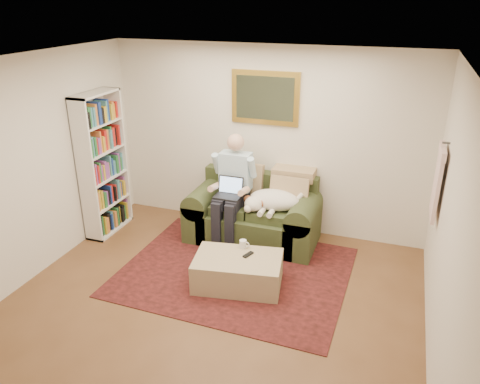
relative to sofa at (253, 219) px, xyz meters
The scene contains 12 objects.
room_shell 1.94m from the sofa, 89.08° to the right, with size 4.51×5.00×2.61m.
rug 0.94m from the sofa, 86.70° to the right, with size 2.72×2.17×0.01m, color black.
sofa is the anchor object (origin of this frame).
seated_man 0.54m from the sofa, 148.55° to the right, with size 0.58×0.83×1.49m, color #8CBED8, non-canonical shape.
laptop 0.59m from the sofa, 138.98° to the right, with size 0.34×0.27×0.25m.
sleeping_dog 0.50m from the sofa, 15.74° to the right, with size 0.73×0.46×0.27m, color white, non-canonical shape.
ottoman 1.17m from the sofa, 80.92° to the right, with size 1.01×0.64×0.37m, color tan.
coffee_mug 0.92m from the sofa, 79.97° to the right, with size 0.08×0.08×0.10m, color white.
tv_remote 1.09m from the sofa, 75.29° to the right, with size 0.05×0.15×0.02m, color black.
bookshelf 2.23m from the sofa, 168.59° to the right, with size 0.28×0.80×2.00m, color white, non-canonical shape.
wall_mirror 1.66m from the sofa, 90.00° to the left, with size 0.94×0.04×0.72m.
hanging_shirt 2.49m from the sofa, 10.69° to the right, with size 0.06×0.52×0.90m, color #F4CDCA, non-canonical shape.
Camera 1 is at (1.74, -3.54, 3.18)m, focal length 35.00 mm.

